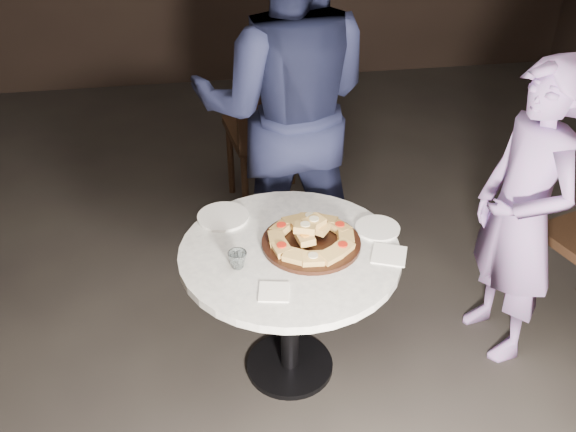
{
  "coord_description": "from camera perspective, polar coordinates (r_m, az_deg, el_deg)",
  "views": [
    {
      "loc": [
        -0.47,
        -2.09,
        2.23
      ],
      "look_at": [
        -0.14,
        0.01,
        0.81
      ],
      "focal_mm": 40.0,
      "sensor_mm": 36.0,
      "label": 1
    }
  ],
  "objects": [
    {
      "name": "chair_far",
      "position": [
        3.75,
        -1.26,
        8.01
      ],
      "size": [
        0.54,
        0.56,
        1.03
      ],
      "rotation": [
        0.0,
        0.0,
        3.27
      ],
      "color": "black",
      "rests_on": "ground"
    },
    {
      "name": "floor",
      "position": [
        3.09,
        2.58,
        -12.37
      ],
      "size": [
        7.0,
        7.0,
        0.0
      ],
      "primitive_type": "plane",
      "color": "black",
      "rests_on": "ground"
    },
    {
      "name": "serving_board",
      "position": [
        2.61,
        2.07,
        -2.4
      ],
      "size": [
        0.49,
        0.49,
        0.02
      ],
      "primitive_type": "cylinder",
      "rotation": [
        0.0,
        0.0,
        -0.23
      ],
      "color": "black",
      "rests_on": "table"
    },
    {
      "name": "water_glass",
      "position": [
        2.48,
        -4.5,
        -3.89
      ],
      "size": [
        0.08,
        0.08,
        0.07
      ],
      "primitive_type": "imported",
      "rotation": [
        0.0,
        0.0,
        0.12
      ],
      "color": "silver",
      "rests_on": "table"
    },
    {
      "name": "plate_left",
      "position": [
        2.78,
        -5.78,
        -0.06
      ],
      "size": [
        0.29,
        0.29,
        0.01
      ],
      "primitive_type": "cylinder",
      "rotation": [
        0.0,
        0.0,
        0.39
      ],
      "color": "white",
      "rests_on": "table"
    },
    {
      "name": "napkin_far",
      "position": [
        2.59,
        8.97,
        -3.43
      ],
      "size": [
        0.17,
        0.17,
        0.01
      ],
      "primitive_type": "cube",
      "rotation": [
        0.0,
        0.0,
        -0.38
      ],
      "color": "white",
      "rests_on": "table"
    },
    {
      "name": "napkin_near",
      "position": [
        2.38,
        -1.26,
        -6.75
      ],
      "size": [
        0.13,
        0.13,
        0.01
      ],
      "primitive_type": "cube",
      "rotation": [
        0.0,
        0.0,
        -0.19
      ],
      "color": "white",
      "rests_on": "table"
    },
    {
      "name": "table",
      "position": [
        2.66,
        0.17,
        -5.17
      ],
      "size": [
        1.18,
        1.18,
        0.68
      ],
      "rotation": [
        0.0,
        0.0,
        0.39
      ],
      "color": "black",
      "rests_on": "ground"
    },
    {
      "name": "focaccia_pile",
      "position": [
        2.59,
        2.02,
        -1.71
      ],
      "size": [
        0.35,
        0.36,
        0.1
      ],
      "rotation": [
        0.0,
        0.0,
        0.38
      ],
      "color": "tan",
      "rests_on": "serving_board"
    },
    {
      "name": "diner_navy",
      "position": [
        3.12,
        -0.25,
        9.67
      ],
      "size": [
        1.05,
        0.89,
        1.9
      ],
      "primitive_type": "imported",
      "rotation": [
        0.0,
        0.0,
        2.94
      ],
      "color": "black",
      "rests_on": "ground"
    },
    {
      "name": "plate_right",
      "position": [
        2.73,
        7.96,
        -1.07
      ],
      "size": [
        0.21,
        0.21,
        0.01
      ],
      "primitive_type": "cylinder",
      "rotation": [
        0.0,
        0.0,
        0.12
      ],
      "color": "white",
      "rests_on": "table"
    },
    {
      "name": "diner_teal",
      "position": [
        2.9,
        20.04,
        -0.1
      ],
      "size": [
        0.42,
        0.56,
        1.41
      ],
      "primitive_type": "imported",
      "rotation": [
        0.0,
        0.0,
        -1.41
      ],
      "color": "#866CAD",
      "rests_on": "ground"
    }
  ]
}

